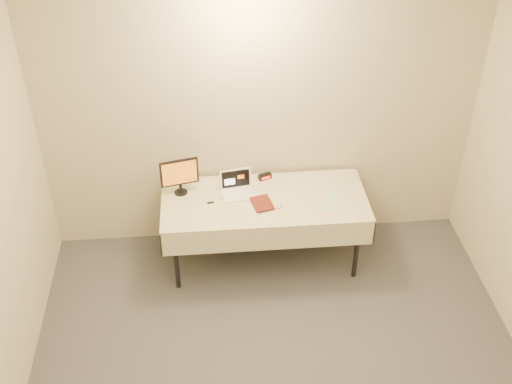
{
  "coord_description": "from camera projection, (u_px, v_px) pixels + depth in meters",
  "views": [
    {
      "loc": [
        -0.48,
        -2.56,
        4.22
      ],
      "look_at": [
        -0.08,
        1.99,
        0.86
      ],
      "focal_mm": 45.0,
      "sensor_mm": 36.0,
      "label": 1
    }
  ],
  "objects": [
    {
      "name": "back_wall",
      "position": [
        260.0,
        115.0,
        5.79
      ],
      "size": [
        4.0,
        0.1,
        2.7
      ],
      "primitive_type": "cube",
      "color": "beige",
      "rests_on": "ground"
    },
    {
      "name": "monitor",
      "position": [
        179.0,
        174.0,
        5.74
      ],
      "size": [
        0.34,
        0.15,
        0.36
      ],
      "rotation": [
        0.0,
        0.0,
        0.22
      ],
      "color": "black",
      "rests_on": "table"
    },
    {
      "name": "book",
      "position": [
        253.0,
        196.0,
        5.63
      ],
      "size": [
        0.17,
        0.06,
        0.23
      ],
      "primitive_type": "imported",
      "rotation": [
        0.0,
        0.0,
        0.22
      ],
      "color": "maroon",
      "rests_on": "table"
    },
    {
      "name": "paper_form",
      "position": [
        331.0,
        202.0,
        5.75
      ],
      "size": [
        0.22,
        0.31,
        0.0
      ],
      "primitive_type": "cube",
      "rotation": [
        0.0,
        0.0,
        -0.39
      ],
      "color": "#B8E3B5",
      "rests_on": "table"
    },
    {
      "name": "table",
      "position": [
        264.0,
        204.0,
        5.82
      ],
      "size": [
        1.86,
        0.81,
        0.74
      ],
      "color": "black",
      "rests_on": "ground"
    },
    {
      "name": "laptop",
      "position": [
        237.0,
        188.0,
        5.84
      ],
      "size": [
        0.32,
        0.27,
        0.2
      ],
      "rotation": [
        0.0,
        0.0,
        0.15
      ],
      "color": "white",
      "rests_on": "table"
    },
    {
      "name": "clicker",
      "position": [
        280.0,
        205.0,
        5.69
      ],
      "size": [
        0.07,
        0.1,
        0.02
      ],
      "primitive_type": "ellipsoid",
      "rotation": [
        0.0,
        0.0,
        -0.25
      ],
      "color": "silver",
      "rests_on": "table"
    },
    {
      "name": "usb_dongle",
      "position": [
        211.0,
        203.0,
        5.73
      ],
      "size": [
        0.06,
        0.03,
        0.01
      ],
      "primitive_type": "cube",
      "rotation": [
        0.0,
        0.0,
        0.15
      ],
      "color": "black",
      "rests_on": "table"
    },
    {
      "name": "alarm_clock",
      "position": [
        265.0,
        176.0,
        6.03
      ],
      "size": [
        0.13,
        0.09,
        0.05
      ],
      "rotation": [
        0.0,
        0.0,
        0.35
      ],
      "color": "black",
      "rests_on": "table"
    }
  ]
}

